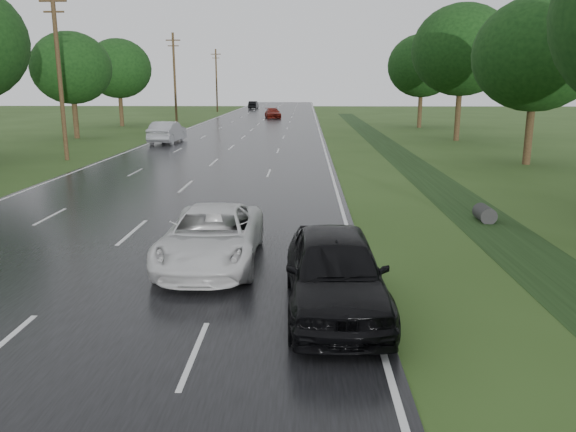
{
  "coord_description": "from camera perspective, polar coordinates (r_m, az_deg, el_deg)",
  "views": [
    {
      "loc": [
        5.38,
        -8.77,
        4.56
      ],
      "look_at": [
        4.96,
        5.01,
        1.3
      ],
      "focal_mm": 35.0,
      "sensor_mm": 36.0,
      "label": 1
    }
  ],
  "objects": [
    {
      "name": "edge_stripe_west",
      "position": [
        55.3,
        -11.03,
        8.38
      ],
      "size": [
        0.12,
        180.0,
        0.01
      ],
      "primitive_type": "cube",
      "color": "silver",
      "rests_on": "road"
    },
    {
      "name": "road",
      "position": [
        54.23,
        -3.98,
        8.47
      ],
      "size": [
        14.0,
        180.0,
        0.04
      ],
      "primitive_type": "cube",
      "color": "black",
      "rests_on": "ground"
    },
    {
      "name": "utility_pole_distant",
      "position": [
        94.9,
        -7.28,
        13.58
      ],
      "size": [
        1.6,
        0.26,
        10.0
      ],
      "color": "#3A2818",
      "rests_on": "ground"
    },
    {
      "name": "tree_west_f",
      "position": [
        65.0,
        -16.85,
        14.14
      ],
      "size": [
        7.0,
        7.0,
        9.29
      ],
      "color": "#3A2818",
      "rests_on": "ground"
    },
    {
      "name": "utility_pole_far",
      "position": [
        65.42,
        -11.44,
        13.6
      ],
      "size": [
        1.6,
        0.26,
        10.0
      ],
      "color": "#3A2818",
      "rests_on": "ground"
    },
    {
      "name": "white_pickup",
      "position": [
        14.48,
        -7.77,
        -2.06
      ],
      "size": [
        2.4,
        5.15,
        1.43
      ],
      "primitive_type": "imported",
      "rotation": [
        0.0,
        0.0,
        0.01
      ],
      "color": "silver",
      "rests_on": "road"
    },
    {
      "name": "tree_west_d",
      "position": [
        51.64,
        -21.16,
        13.84
      ],
      "size": [
        6.6,
        6.6,
        8.8
      ],
      "color": "#3A2818",
      "rests_on": "ground"
    },
    {
      "name": "far_car_red",
      "position": [
        76.27,
        -1.56,
        10.4
      ],
      "size": [
        2.64,
        4.86,
        1.34
      ],
      "primitive_type": "imported",
      "rotation": [
        0.0,
        0.0,
        0.17
      ],
      "color": "maroon",
      "rests_on": "road"
    },
    {
      "name": "dark_sedan",
      "position": [
        11.4,
        4.8,
        -5.6
      ],
      "size": [
        2.14,
        4.97,
        1.67
      ],
      "primitive_type": "imported",
      "rotation": [
        0.0,
        0.0,
        0.04
      ],
      "color": "black",
      "rests_on": "road"
    },
    {
      "name": "edge_stripe_east",
      "position": [
        53.97,
        3.25,
        8.48
      ],
      "size": [
        0.12,
        180.0,
        0.01
      ],
      "primitive_type": "cube",
      "color": "silver",
      "rests_on": "road"
    },
    {
      "name": "utility_pole_mid",
      "position": [
        36.79,
        -22.22,
        13.34
      ],
      "size": [
        1.6,
        0.26,
        10.0
      ],
      "color": "#3A2818",
      "rests_on": "ground"
    },
    {
      "name": "far_car_dark",
      "position": [
        105.13,
        -3.53,
        11.19
      ],
      "size": [
        1.6,
        4.26,
        1.39
      ],
      "primitive_type": "imported",
      "rotation": [
        0.0,
        0.0,
        3.11
      ],
      "color": "black",
      "rests_on": "road"
    },
    {
      "name": "tree_east_d",
      "position": [
        48.46,
        17.28,
        15.79
      ],
      "size": [
        8.0,
        8.0,
        10.76
      ],
      "color": "#3A2818",
      "rests_on": "ground"
    },
    {
      "name": "silver_sedan",
      "position": [
        45.17,
        -12.17,
        8.33
      ],
      "size": [
        2.02,
        5.14,
        1.67
      ],
      "primitive_type": "imported",
      "rotation": [
        0.0,
        0.0,
        3.09
      ],
      "color": "#93959B",
      "rests_on": "road"
    },
    {
      "name": "center_line",
      "position": [
        54.22,
        -3.98,
        8.49
      ],
      "size": [
        0.12,
        180.0,
        0.01
      ],
      "primitive_type": "cube",
      "color": "silver",
      "rests_on": "road"
    },
    {
      "name": "tree_east_f",
      "position": [
        61.99,
        13.48,
        14.62
      ],
      "size": [
        7.2,
        7.2,
        9.62
      ],
      "color": "#3A2818",
      "rests_on": "ground"
    },
    {
      "name": "drainage_ditch",
      "position": [
        28.51,
        14.16,
        3.77
      ],
      "size": [
        2.2,
        120.0,
        0.56
      ],
      "color": "black",
      "rests_on": "ground"
    },
    {
      "name": "tree_east_c",
      "position": [
        35.22,
        23.94,
        14.77
      ],
      "size": [
        7.0,
        7.0,
        9.29
      ],
      "color": "#3A2818",
      "rests_on": "ground"
    }
  ]
}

